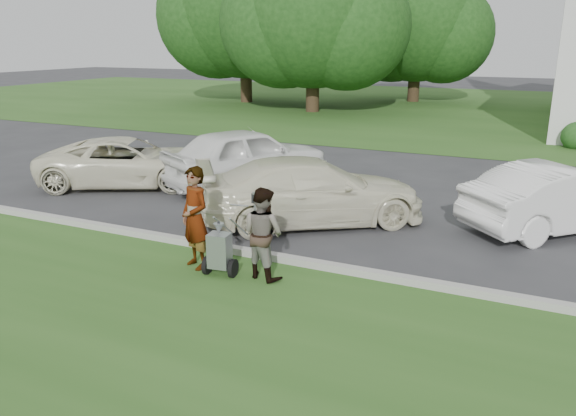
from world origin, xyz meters
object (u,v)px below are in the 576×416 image
Objects in this scene: striping_cart at (220,251)px; person_left at (195,219)px; car_d at (562,198)px; car_b at (247,156)px; tree_left at (313,18)px; car_a at (128,162)px; parking_meter_near at (255,220)px; tree_back at (417,28)px; tree_far at (244,12)px; person_right at (263,234)px; car_c at (312,191)px.

person_left is at bearing 159.35° from striping_cart.
car_b is at bearing 40.39° from car_d.
tree_left reaches higher than car_a.
parking_meter_near is at bearing -69.98° from tree_left.
tree_back is at bearing -31.62° from car_a.
striping_cart is 6.47m from car_b.
person_right is (14.31, -25.19, -4.89)m from tree_far.
car_b is (3.00, 1.47, 0.16)m from car_a.
tree_back reaches higher than person_left.
car_a is (-6.06, 3.75, -0.21)m from parking_meter_near.
tree_left is 17.79m from car_b.
striping_cart is 7.49m from car_d.
tree_far is 1.21× the size of tree_back.
car_d is at bearing -112.74° from car_a.
striping_cart is 0.73× the size of person_right.
tree_left is at bearing 101.26° from striping_cart.
car_b is 8.11m from car_d.
car_b is at bearing 107.36° from striping_cart.
tree_back reaches higher than parking_meter_near.
parking_meter_near is (0.94, 0.51, -0.05)m from person_left.
person_left is 1.16× the size of person_right.
person_left is 6.11m from car_b.
striping_cart is at bearing -119.14° from parking_meter_near.
person_right is (8.30, -22.19, -4.31)m from tree_left.
person_left is 1.07m from parking_meter_near.
tree_far is 29.38m from person_right.
tree_back is at bearing 63.43° from tree_left.
person_left reaches higher than car_a.
striping_cart is (3.58, -30.43, -4.28)m from tree_back.
car_d is (5.38, 5.21, 0.28)m from striping_cart.
person_right is 0.55m from parking_meter_near.
person_left reaches higher than striping_cart.
person_left is 1.31m from person_right.
car_c is (7.88, -18.99, -4.38)m from tree_left.
tree_left is 1.11× the size of tree_back.
parking_meter_near is at bearing -32.01° from person_right.
tree_far is at bearing -3.96° from car_c.
person_left is at bearing -84.34° from tree_back.
person_left reaches higher than person_right.
car_a is at bearing 44.78° from car_c.
person_right is 7.65m from car_a.
person_left is (3.00, -30.30, -3.80)m from tree_back.
tree_left is 6.63× the size of person_right.
car_c is (3.87, -26.99, -3.99)m from tree_back.
car_d is at bearing 65.07° from person_left.
tree_far is 2.64× the size of car_d.
car_b is at bearing -90.79° from car_a.
striping_cart is at bearing 89.12° from car_d.
person_left is at bearing 85.46° from car_d.
person_right is 3.23m from car_c.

